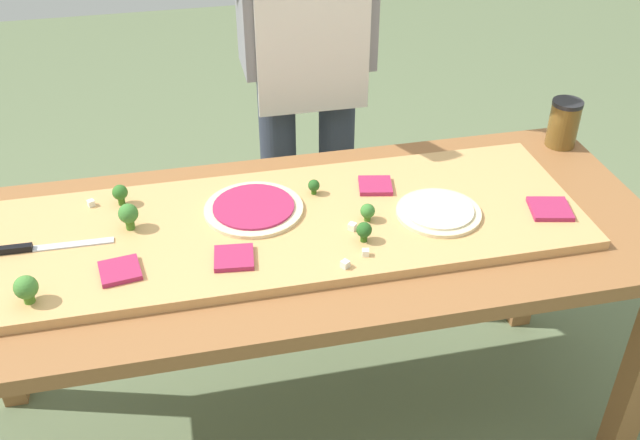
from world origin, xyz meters
The scene contains 22 objects.
ground_plane centered at (0.00, 0.00, 0.00)m, with size 8.00×8.00×0.00m, color #60704C.
prep_table centered at (0.00, 0.00, 0.65)m, with size 1.84×0.74×0.74m.
cutting_board centered at (-0.01, 0.01, 0.75)m, with size 1.47×0.50×0.02m, color tan.
chefs_knife centered at (-0.62, 0.02, 0.77)m, with size 0.29×0.03×0.02m.
pizza_whole_beet_magenta centered at (-0.09, 0.07, 0.77)m, with size 0.25×0.25×0.02m.
pizza_whole_cheese_artichoke centered at (0.36, -0.04, 0.77)m, with size 0.21×0.21×0.02m.
pizza_slice_near_right centered at (-0.42, -0.11, 0.77)m, with size 0.09×0.09×0.01m, color #9E234C.
pizza_slice_center centered at (-0.17, -0.12, 0.77)m, with size 0.09×0.09×0.01m, color #9E234C.
pizza_slice_far_left centered at (0.64, -0.09, 0.77)m, with size 0.10×0.10×0.01m, color #9E234C.
pizza_slice_far_right centered at (0.24, 0.11, 0.77)m, with size 0.09×0.09×0.01m, color #9E234C.
broccoli_floret_center_right centered at (-0.42, 0.18, 0.80)m, with size 0.04×0.04×0.06m.
broccoli_floret_back_mid centered at (0.18, -0.03, 0.79)m, with size 0.04×0.04×0.05m.
broccoli_floret_back_right centered at (-0.61, -0.17, 0.80)m, with size 0.05×0.05×0.07m.
broccoli_floret_front_left centered at (-0.40, 0.06, 0.81)m, with size 0.05×0.05×0.07m.
broccoli_floret_back_left centered at (0.07, 0.12, 0.79)m, with size 0.03×0.03×0.04m.
broccoli_floret_center_left centered at (0.14, -0.11, 0.80)m, with size 0.04×0.04×0.05m.
cheese_crumble_a centered at (0.08, -0.20, 0.78)m, with size 0.02×0.02×0.02m, color silver.
cheese_crumble_b centered at (0.13, -0.06, 0.78)m, with size 0.02×0.02×0.02m, color white.
cheese_crumble_c centered at (0.13, -0.16, 0.77)m, with size 0.02×0.02×0.02m, color white.
cheese_crumble_d centered at (-0.49, 0.19, 0.77)m, with size 0.02×0.02×0.02m, color white.
sauce_jar centered at (0.85, 0.27, 0.81)m, with size 0.09×0.09×0.14m.
cook_center centered at (0.16, 0.64, 1.00)m, with size 0.54×0.39×1.67m.
Camera 1 is at (-0.26, -1.45, 1.79)m, focal length 40.86 mm.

